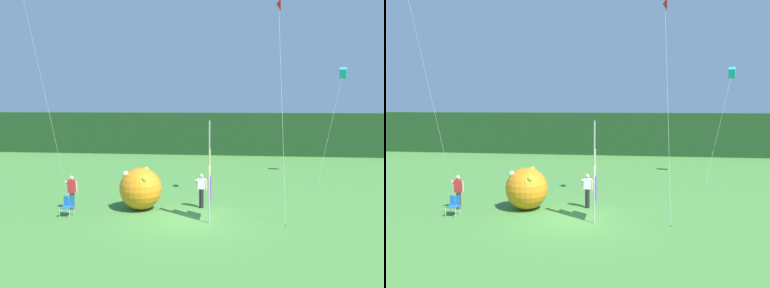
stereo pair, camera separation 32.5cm
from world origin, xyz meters
TOP-DOWN VIEW (x-y plane):
  - ground_plane at (0.00, 0.00)m, footprint 120.00×120.00m
  - distant_treeline at (0.00, 23.32)m, footprint 80.00×2.40m
  - banner_flag at (0.93, 0.00)m, footprint 0.06×1.03m
  - person_near_banner at (-5.88, 1.08)m, footprint 0.55×0.48m
  - person_mid_field at (0.35, 2.17)m, footprint 0.55×0.48m
  - inflatable_balloon at (-2.55, 1.50)m, footprint 2.06×2.06m
  - folding_chair at (-5.63, 0.02)m, footprint 0.51×0.51m
  - kite_cyan_box_1 at (9.14, 11.33)m, footprint 2.28×2.85m
  - kite_red_delta_2 at (3.98, 2.82)m, footprint 0.39×3.58m

SIDE VIEW (x-z plane):
  - ground_plane at x=0.00m, z-range 0.00..0.00m
  - folding_chair at x=-5.63m, z-range 0.07..0.96m
  - person_near_banner at x=-5.88m, z-range 0.06..1.73m
  - person_mid_field at x=0.35m, z-range 0.06..1.76m
  - inflatable_balloon at x=-2.55m, z-range 0.01..2.07m
  - distant_treeline at x=0.00m, z-range 0.00..4.21m
  - banner_flag at x=0.93m, z-range -0.09..4.35m
  - kite_cyan_box_1 at x=9.14m, z-range 3.38..11.00m
  - kite_red_delta_2 at x=3.98m, z-range 4.69..14.89m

